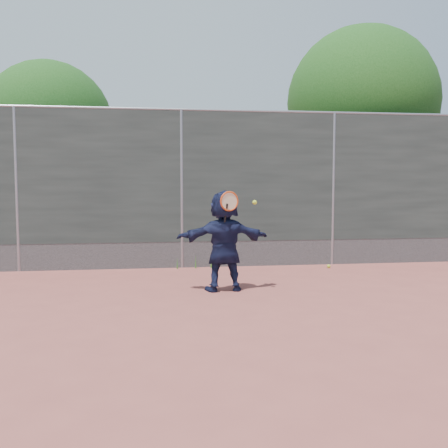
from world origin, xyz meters
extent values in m
plane|color=#9E4C42|center=(0.00, 0.00, 0.00)|extent=(80.00, 80.00, 0.00)
imported|color=#151A3A|center=(0.51, 1.33, 0.76)|extent=(1.42, 0.53, 1.51)
sphere|color=#BAD62F|center=(2.78, 3.07, 0.03)|extent=(0.07, 0.07, 0.07)
cube|color=#38423D|center=(0.00, 3.50, 1.75)|extent=(20.00, 0.04, 2.50)
cube|color=slate|center=(0.00, 3.50, 0.25)|extent=(20.00, 0.03, 0.50)
cylinder|color=gray|center=(0.00, 3.50, 3.00)|extent=(20.00, 0.05, 0.05)
cylinder|color=gray|center=(-3.00, 3.50, 1.50)|extent=(0.06, 0.06, 3.00)
cylinder|color=gray|center=(0.00, 3.50, 1.50)|extent=(0.06, 0.06, 3.00)
cylinder|color=gray|center=(3.00, 3.50, 1.50)|extent=(0.06, 0.06, 3.00)
torus|color=#CE4313|center=(0.56, 1.13, 1.35)|extent=(0.29, 0.11, 0.29)
cylinder|color=beige|center=(0.56, 1.13, 1.35)|extent=(0.24, 0.08, 0.25)
cylinder|color=black|center=(0.51, 1.15, 1.15)|extent=(0.07, 0.13, 0.33)
sphere|color=#BAD62F|center=(0.95, 1.18, 1.33)|extent=(0.07, 0.07, 0.07)
cylinder|color=#382314|center=(4.50, 5.70, 1.30)|extent=(0.28, 0.28, 2.60)
sphere|color=#23561C|center=(4.50, 5.70, 3.59)|extent=(3.60, 3.60, 3.60)
sphere|color=#23561C|center=(5.22, 5.90, 3.23)|extent=(2.52, 2.52, 2.52)
cylinder|color=#382314|center=(-3.00, 6.50, 1.10)|extent=(0.28, 0.28, 2.20)
sphere|color=#23561C|center=(-3.00, 6.50, 3.03)|extent=(3.00, 3.00, 3.00)
sphere|color=#23561C|center=(-2.40, 6.70, 2.73)|extent=(2.10, 2.10, 2.10)
cone|color=#387226|center=(0.25, 3.38, 0.13)|extent=(0.03, 0.03, 0.26)
cone|color=#387226|center=(0.55, 3.40, 0.15)|extent=(0.03, 0.03, 0.30)
cone|color=#387226|center=(-0.10, 3.36, 0.11)|extent=(0.03, 0.03, 0.22)
camera|label=1|loc=(-0.50, -6.02, 1.60)|focal=40.00mm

